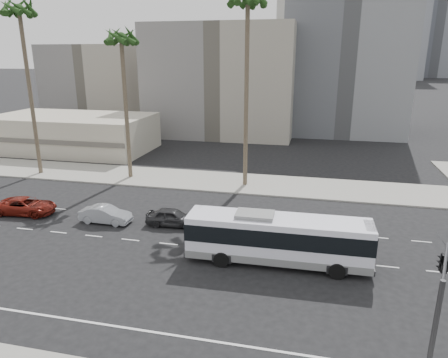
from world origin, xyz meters
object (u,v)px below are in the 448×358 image
(palm_near, at_px, (248,3))
(city_bus, at_px, (278,238))
(car_a, at_px, (172,217))
(palm_far, at_px, (19,13))
(traffic_signal, at_px, (443,269))
(car_b, at_px, (106,215))
(palm_mid, at_px, (121,41))
(car_c, at_px, (26,206))

(palm_near, bearing_deg, city_bus, -72.74)
(car_a, xyz_separation_m, palm_far, (-19.92, 10.79, 16.58))
(city_bus, height_order, traffic_signal, traffic_signal)
(car_b, bearing_deg, city_bus, -103.39)
(city_bus, xyz_separation_m, palm_mid, (-17.91, 15.92, 12.73))
(car_c, bearing_deg, palm_near, -59.73)
(palm_far, bearing_deg, palm_near, 2.02)
(car_a, relative_size, traffic_signal, 0.68)
(city_bus, height_order, palm_mid, palm_mid)
(city_bus, distance_m, palm_near, 23.08)
(palm_near, relative_size, palm_mid, 1.21)
(palm_mid, xyz_separation_m, palm_far, (-10.81, -0.82, 2.78))
(car_c, relative_size, palm_mid, 0.32)
(car_a, bearing_deg, car_b, 94.12)
(car_a, relative_size, car_b, 0.99)
(palm_mid, bearing_deg, traffic_signal, -44.49)
(traffic_signal, height_order, palm_far, palm_far)
(palm_far, bearing_deg, car_b, -38.44)
(car_b, distance_m, palm_far, 24.79)
(palm_mid, bearing_deg, palm_far, -175.67)
(palm_far, bearing_deg, car_a, -28.43)
(car_b, bearing_deg, traffic_signal, -118.99)
(traffic_signal, bearing_deg, palm_mid, 152.80)
(car_a, distance_m, palm_far, 28.07)
(traffic_signal, xyz_separation_m, palm_near, (-12.11, 24.64, 12.56))
(car_b, height_order, car_c, car_c)
(car_b, bearing_deg, palm_mid, 17.34)
(car_a, distance_m, car_b, 5.54)
(car_a, xyz_separation_m, palm_near, (3.85, 11.63, 17.01))
(car_c, bearing_deg, palm_mid, -23.69)
(palm_mid, bearing_deg, palm_near, 0.09)
(car_a, distance_m, palm_mid, 20.20)
(palm_near, bearing_deg, traffic_signal, -63.84)
(car_b, distance_m, car_c, 7.68)
(car_b, bearing_deg, car_c, 89.08)
(city_bus, bearing_deg, car_b, 164.63)
(traffic_signal, xyz_separation_m, palm_far, (-35.88, 23.80, 12.13))
(city_bus, bearing_deg, car_c, 168.89)
(city_bus, xyz_separation_m, car_a, (-8.80, 4.32, -1.07))
(car_a, relative_size, palm_mid, 0.26)
(car_b, relative_size, traffic_signal, 0.68)
(traffic_signal, bearing_deg, city_bus, 146.71)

